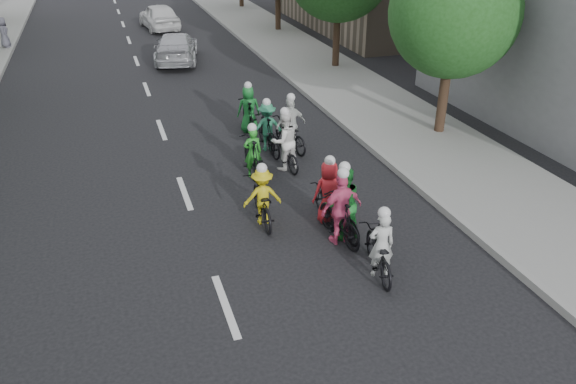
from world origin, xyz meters
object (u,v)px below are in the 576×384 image
cyclist_0 (379,251)px  cyclist_9 (248,113)px  cyclist_6 (284,147)px  cyclist_3 (340,214)px  spectator_2 (4,32)px  cyclist_2 (262,200)px  follow_car_trail (159,16)px  cyclist_7 (267,129)px  cyclist_1 (342,209)px  follow_car_lead (176,47)px  cyclist_8 (290,131)px  cyclist_5 (252,155)px  cyclist_4 (328,198)px

cyclist_0 → cyclist_9: cyclist_9 is taller
cyclist_0 → cyclist_6: size_ratio=1.02×
cyclist_3 → spectator_2: (-9.31, 23.05, 0.23)m
spectator_2 → cyclist_2: bearing=179.7°
cyclist_6 → follow_car_trail: (-0.96, 21.89, 0.11)m
cyclist_0 → cyclist_7: size_ratio=1.04×
cyclist_0 → cyclist_3: cyclist_3 is taller
cyclist_3 → cyclist_6: same height
cyclist_0 → cyclist_1: 1.62m
cyclist_1 → follow_car_trail: 25.95m
cyclist_2 → follow_car_lead: size_ratio=0.42×
cyclist_3 → cyclist_9: 7.47m
cyclist_2 → cyclist_3: bearing=139.7°
cyclist_7 → follow_car_lead: 12.06m
cyclist_3 → cyclist_8: 5.50m
cyclist_1 → cyclist_3: 0.22m
cyclist_3 → cyclist_9: size_ratio=1.02×
cyclist_9 → follow_car_lead: 10.32m
cyclist_1 → cyclist_8: cyclist_1 is taller
cyclist_6 → follow_car_trail: bearing=-95.7°
cyclist_9 → spectator_2: bearing=-56.4°
follow_car_trail → cyclist_6: bearing=86.1°
cyclist_3 → cyclist_6: bearing=-98.9°
cyclist_5 → follow_car_lead: size_ratio=0.40×
cyclist_2 → cyclist_6: size_ratio=1.07×
follow_car_trail → cyclist_2: bearing=82.4°
cyclist_7 → cyclist_0: bearing=93.7°
spectator_2 → cyclist_4: bearing=-177.2°
cyclist_3 → cyclist_4: size_ratio=1.08×
cyclist_1 → cyclist_5: size_ratio=1.00×
cyclist_4 → cyclist_6: size_ratio=0.92×
cyclist_5 → follow_car_lead: cyclist_5 is taller
follow_car_lead → cyclist_1: bearing=105.2°
cyclist_2 → cyclist_5: cyclist_5 is taller
cyclist_7 → cyclist_3: bearing=91.7°
follow_car_lead → spectator_2: size_ratio=3.11×
cyclist_3 → cyclist_9: (-0.18, 7.46, -0.04)m
cyclist_4 → cyclist_5: cyclist_4 is taller
cyclist_5 → cyclist_9: cyclist_9 is taller
cyclist_8 → follow_car_lead: cyclist_8 is taller
cyclist_0 → cyclist_4: size_ratio=1.11×
cyclist_4 → follow_car_trail: 25.14m
cyclist_3 → follow_car_lead: cyclist_3 is taller
follow_car_trail → cyclist_5: bearing=83.5°
cyclist_4 → cyclist_9: (-0.27, 6.47, 0.05)m
cyclist_4 → cyclist_9: cyclist_9 is taller
cyclist_1 → cyclist_8: (0.53, 5.28, -0.09)m
cyclist_4 → cyclist_7: (-0.14, 4.74, 0.06)m
cyclist_8 → follow_car_trail: bearing=-96.0°
cyclist_0 → follow_car_lead: (-1.36, 19.16, 0.15)m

